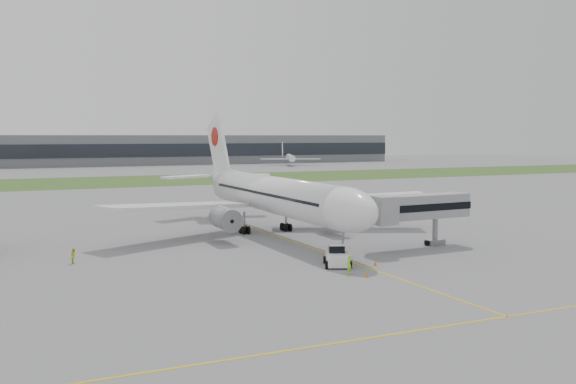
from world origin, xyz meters
name	(u,v)px	position (x,y,z in m)	size (l,w,h in m)	color
ground	(286,239)	(0.00, 0.00, 0.00)	(600.00, 600.00, 0.00)	gray
apron_markings	(303,245)	(0.00, -5.00, 0.00)	(70.00, 70.00, 0.04)	gold
grass_strip	(120,181)	(0.00, 120.00, 0.01)	(600.00, 50.00, 0.02)	#36531F
terminal_building	(75,151)	(0.00, 229.87, 7.00)	(320.00, 22.30, 14.00)	slate
airliner	(271,194)	(0.00, 4.87, 5.66)	(48.13, 53.95, 17.88)	white
pushback_tug	(337,257)	(-2.25, -17.76, 0.94)	(3.90, 4.58, 2.05)	white
jet_bridge	(415,208)	(11.42, -12.48, 4.93)	(14.41, 4.76, 6.67)	gray
safety_cone_left	(367,275)	(-2.45, -23.93, 0.26)	(0.38, 0.38, 0.52)	orange
safety_cone_right	(375,263)	(1.34, -19.53, 0.27)	(0.39, 0.39, 0.54)	orange
ground_crew_near	(349,265)	(-3.33, -22.08, 0.97)	(0.70, 0.46, 1.93)	#99E826
ground_crew_far	(74,256)	(-27.28, -4.98, 0.83)	(0.81, 0.63, 1.66)	yellow
distant_aircraft_right	(290,166)	(90.20, 191.36, 0.00)	(27.56, 24.32, 10.54)	white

